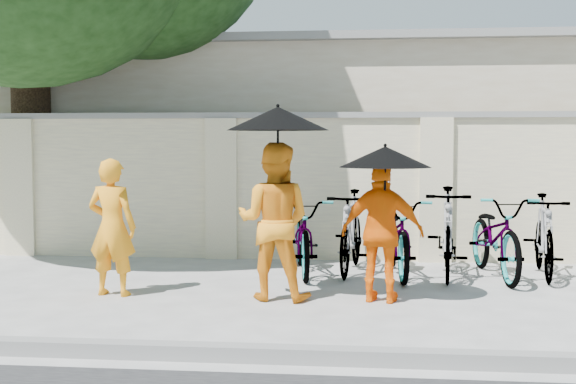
# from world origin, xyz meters

# --- Properties ---
(ground) EXTENTS (80.00, 80.00, 0.00)m
(ground) POSITION_xyz_m (0.00, 0.00, 0.00)
(ground) COLOR #B2B0AD
(kerb) EXTENTS (40.00, 0.16, 0.12)m
(kerb) POSITION_xyz_m (0.00, -1.70, 0.06)
(kerb) COLOR slate
(kerb) RESTS_ON ground
(compound_wall) EXTENTS (20.00, 0.30, 2.00)m
(compound_wall) POSITION_xyz_m (1.00, 3.20, 1.00)
(compound_wall) COLOR beige
(compound_wall) RESTS_ON ground
(building_behind) EXTENTS (14.00, 6.00, 3.20)m
(building_behind) POSITION_xyz_m (2.00, 7.00, 1.60)
(building_behind) COLOR beige
(building_behind) RESTS_ON ground
(monk_left) EXTENTS (0.59, 0.42, 1.49)m
(monk_left) POSITION_xyz_m (-1.71, 0.49, 0.75)
(monk_left) COLOR orange
(monk_left) RESTS_ON ground
(monk_center) EXTENTS (0.89, 0.73, 1.66)m
(monk_center) POSITION_xyz_m (0.06, 0.49, 0.83)
(monk_center) COLOR orange
(monk_center) RESTS_ON ground
(parasol_center) EXTENTS (1.06, 1.06, 1.09)m
(parasol_center) POSITION_xyz_m (0.11, 0.41, 1.91)
(parasol_center) COLOR black
(parasol_center) RESTS_ON ground
(monk_right) EXTENTS (0.92, 0.54, 1.46)m
(monk_right) POSITION_xyz_m (1.20, 0.45, 0.73)
(monk_right) COLOR #FB6807
(monk_right) RESTS_ON ground
(parasol_right) EXTENTS (0.94, 0.94, 0.79)m
(parasol_right) POSITION_xyz_m (1.22, 0.37, 1.52)
(parasol_right) COLOR black
(parasol_right) RESTS_ON ground
(bike_0) EXTENTS (0.89, 1.92, 0.97)m
(bike_0) POSITION_xyz_m (0.26, 1.99, 0.49)
(bike_0) COLOR slate
(bike_0) RESTS_ON ground
(bike_1) EXTENTS (0.70, 1.80, 1.05)m
(bike_1) POSITION_xyz_m (0.85, 2.10, 0.53)
(bike_1) COLOR slate
(bike_1) RESTS_ON ground
(bike_2) EXTENTS (0.78, 1.91, 0.98)m
(bike_2) POSITION_xyz_m (1.44, 1.97, 0.49)
(bike_2) COLOR slate
(bike_2) RESTS_ON ground
(bike_3) EXTENTS (0.72, 1.89, 1.11)m
(bike_3) POSITION_xyz_m (2.04, 1.93, 0.56)
(bike_3) COLOR slate
(bike_3) RESTS_ON ground
(bike_4) EXTENTS (0.88, 2.00, 1.02)m
(bike_4) POSITION_xyz_m (2.63, 1.96, 0.51)
(bike_4) COLOR slate
(bike_4) RESTS_ON ground
(bike_5) EXTENTS (0.70, 1.75, 1.02)m
(bike_5) POSITION_xyz_m (3.22, 2.05, 0.51)
(bike_5) COLOR slate
(bike_5) RESTS_ON ground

